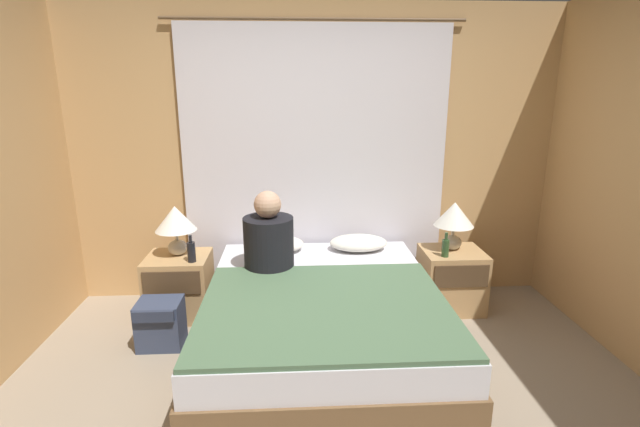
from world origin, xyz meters
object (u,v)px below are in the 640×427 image
object	(u,v)px
beer_bottle_on_right_stand	(445,247)
backpack_on_floor	(160,321)
bed	(322,322)
pillow_right	(358,243)
nightstand_left	(180,286)
person_left_in_bed	(269,239)
beer_bottle_on_left_stand	(191,251)
nightstand_right	(451,279)
lamp_right	(454,217)
lamp_left	(176,222)
pillow_left	(275,244)

from	to	relation	value
beer_bottle_on_right_stand	backpack_on_floor	world-z (taller)	beer_bottle_on_right_stand
bed	pillow_right	size ratio (longest dim) A/B	4.03
bed	pillow_right	xyz separation A→B (m)	(0.35, 0.77, 0.32)
nightstand_left	person_left_in_bed	size ratio (longest dim) A/B	0.86
pillow_right	beer_bottle_on_left_stand	xyz separation A→B (m)	(-1.34, -0.23, 0.03)
nightstand_right	pillow_right	world-z (taller)	pillow_right
nightstand_left	lamp_right	xyz separation A→B (m)	(2.26, 0.04, 0.53)
person_left_in_bed	backpack_on_floor	size ratio (longest dim) A/B	1.74
lamp_left	person_left_in_bed	distance (m)	0.82
nightstand_right	pillow_right	size ratio (longest dim) A/B	1.06
bed	pillow_left	world-z (taller)	pillow_left
beer_bottle_on_right_stand	backpack_on_floor	distance (m)	2.25
lamp_right	pillow_left	xyz separation A→B (m)	(-1.48, 0.06, -0.23)
bed	lamp_right	xyz separation A→B (m)	(1.13, 0.71, 0.54)
beer_bottle_on_right_stand	lamp_right	bearing A→B (deg)	56.15
nightstand_right	pillow_right	bearing A→B (deg)	172.29
bed	lamp_right	distance (m)	1.44
backpack_on_floor	lamp_right	bearing A→B (deg)	12.69
lamp_left	beer_bottle_on_right_stand	distance (m)	2.17
beer_bottle_on_right_stand	pillow_right	bearing A→B (deg)	161.13
nightstand_right	beer_bottle_on_right_stand	world-z (taller)	beer_bottle_on_right_stand
backpack_on_floor	beer_bottle_on_right_stand	bearing A→B (deg)	9.11
pillow_left	nightstand_right	bearing A→B (deg)	-4.08
person_left_in_bed	pillow_right	bearing A→B (deg)	27.67
bed	beer_bottle_on_right_stand	size ratio (longest dim) A/B	9.69
bed	beer_bottle_on_left_stand	world-z (taller)	beer_bottle_on_left_stand
bed	beer_bottle_on_left_stand	xyz separation A→B (m)	(-0.99, 0.54, 0.35)
person_left_in_bed	beer_bottle_on_left_stand	xyz separation A→B (m)	(-0.61, 0.15, -0.14)
lamp_left	person_left_in_bed	bearing A→B (deg)	-23.00
nightstand_left	lamp_right	distance (m)	2.33
pillow_right	person_left_in_bed	world-z (taller)	person_left_in_bed
pillow_right	backpack_on_floor	bearing A→B (deg)	-159.09
beer_bottle_on_left_stand	nightstand_left	bearing A→B (deg)	139.76
bed	nightstand_right	bearing A→B (deg)	30.31
nightstand_right	beer_bottle_on_right_stand	bearing A→B (deg)	-132.30
pillow_left	backpack_on_floor	world-z (taller)	pillow_left
backpack_on_floor	lamp_left	bearing A→B (deg)	86.36
pillow_left	lamp_right	bearing A→B (deg)	-2.39
pillow_left	pillow_right	bearing A→B (deg)	0.00
backpack_on_floor	pillow_left	bearing A→B (deg)	35.42
bed	lamp_right	world-z (taller)	lamp_right
beer_bottle_on_right_stand	backpack_on_floor	size ratio (longest dim) A/B	0.58
nightstand_left	pillow_right	size ratio (longest dim) A/B	1.06
pillow_right	person_left_in_bed	xyz separation A→B (m)	(-0.73, -0.38, 0.18)
beer_bottle_on_left_stand	person_left_in_bed	bearing A→B (deg)	-14.13
lamp_right	person_left_in_bed	size ratio (longest dim) A/B	0.68
pillow_left	pillow_right	world-z (taller)	same
nightstand_right	lamp_left	xyz separation A→B (m)	(-2.26, 0.04, 0.53)
pillow_right	backpack_on_floor	size ratio (longest dim) A/B	1.40
pillow_right	person_left_in_bed	size ratio (longest dim) A/B	0.81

